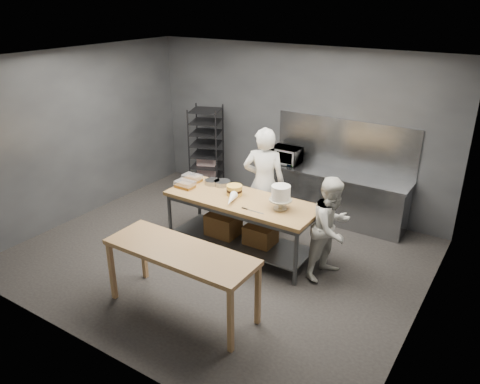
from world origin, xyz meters
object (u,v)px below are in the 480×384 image
object	(u,v)px
chef_right	(331,228)
frosted_cake_stand	(281,194)
work_table	(241,218)
layer_cake	(234,190)
microwave	(286,155)
speed_rack	(207,150)
chef_behind	(264,184)
near_counter	(180,256)

from	to	relation	value
chef_right	frosted_cake_stand	size ratio (longest dim) A/B	4.17
work_table	layer_cake	world-z (taller)	layer_cake
microwave	work_table	bearing A→B (deg)	-83.92
speed_rack	chef_behind	xyz separation A→B (m)	(2.02, -1.13, 0.09)
speed_rack	layer_cake	world-z (taller)	speed_rack
near_counter	chef_behind	bearing A→B (deg)	93.98
chef_behind	microwave	size ratio (longest dim) A/B	3.50
chef_right	layer_cake	bearing A→B (deg)	106.89
chef_behind	chef_right	size ratio (longest dim) A/B	1.24
chef_behind	frosted_cake_stand	size ratio (longest dim) A/B	5.18
near_counter	layer_cake	bearing A→B (deg)	101.32
frosted_cake_stand	chef_right	bearing A→B (deg)	9.94
work_table	near_counter	size ratio (longest dim) A/B	1.20
chef_behind	speed_rack	bearing A→B (deg)	-50.18
chef_behind	frosted_cake_stand	xyz separation A→B (m)	(0.66, -0.67, 0.21)
microwave	frosted_cake_stand	xyz separation A→B (m)	(0.90, -1.88, 0.11)
microwave	layer_cake	xyz separation A→B (m)	(0.05, -1.81, -0.05)
chef_right	speed_rack	bearing A→B (deg)	78.73
work_table	near_counter	world-z (taller)	work_table
work_table	microwave	bearing A→B (deg)	96.08
chef_behind	layer_cake	bearing A→B (deg)	51.81
speed_rack	chef_right	size ratio (longest dim) A/B	1.15
work_table	layer_cake	size ratio (longest dim) A/B	9.83
layer_cake	work_table	bearing A→B (deg)	-20.02
work_table	microwave	xyz separation A→B (m)	(-0.20, 1.87, 0.48)
chef_behind	chef_right	world-z (taller)	chef_behind
speed_rack	chef_right	world-z (taller)	speed_rack
chef_right	layer_cake	size ratio (longest dim) A/B	6.24
near_counter	layer_cake	xyz separation A→B (m)	(-0.35, 1.75, 0.19)
chef_right	layer_cake	xyz separation A→B (m)	(-1.60, -0.06, 0.24)
microwave	frosted_cake_stand	distance (m)	2.09
near_counter	frosted_cake_stand	world-z (taller)	frosted_cake_stand
frosted_cake_stand	speed_rack	bearing A→B (deg)	146.09
work_table	chef_behind	xyz separation A→B (m)	(0.04, 0.65, 0.38)
speed_rack	chef_right	xyz separation A→B (m)	(3.43, -1.67, -0.09)
work_table	near_counter	distance (m)	1.72
near_counter	chef_right	xyz separation A→B (m)	(1.25, 1.81, -0.05)
near_counter	speed_rack	distance (m)	4.11
speed_rack	frosted_cake_stand	xyz separation A→B (m)	(2.68, -1.80, 0.30)
layer_cake	microwave	bearing A→B (deg)	91.59
work_table	frosted_cake_stand	distance (m)	0.91
chef_behind	chef_right	distance (m)	1.53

